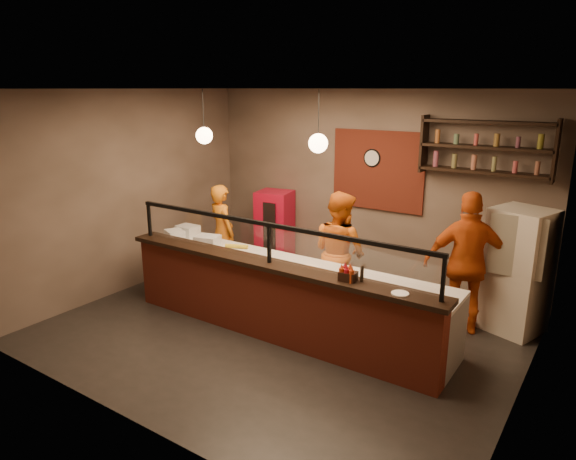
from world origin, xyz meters
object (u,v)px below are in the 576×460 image
Objects in this scene: cook_left at (222,232)px; condiment_caddy at (348,276)px; wall_clock at (372,158)px; cook_right at (468,264)px; pizza_dough at (304,270)px; pepper_mill at (362,274)px; cook_mid at (339,252)px; fridge at (518,271)px; red_cooler at (275,228)px.

condiment_caddy is at bearing 176.23° from cook_left.
wall_clock reaches higher than cook_right.
pizza_dough is at bearing 176.65° from cook_left.
pepper_mill is (3.26, -1.30, 0.33)m from cook_left.
cook_mid reaches higher than fridge.
pepper_mill is at bearing -18.24° from pizza_dough.
fridge is 8.84× the size of pepper_mill.
fridge is at bearing -143.74° from cook_mid.
wall_clock is 0.15× the size of cook_right.
pizza_dough is (-1.77, -1.26, -0.06)m from cook_right.
cook_mid reaches higher than pizza_dough.
pizza_dough is (1.94, -2.07, 0.21)m from red_cooler.
cook_left is 0.92× the size of cook_mid.
cook_right reaches higher than cook_left.
wall_clock is at bearing 94.43° from pizza_dough.
condiment_caddy is (0.83, -1.33, 0.22)m from cook_mid.
condiment_caddy is (2.79, -2.46, 0.41)m from red_cooler.
pizza_dough is at bearing 11.79° from cook_right.
wall_clock is at bearing 113.45° from pepper_mill.
red_cooler is at bearing -87.12° from cook_left.
cook_right is 2.17m from pizza_dough.
wall_clock reaches higher than cook_mid.
cook_left is 4.05m from cook_right.
wall_clock reaches higher than cook_left.
cook_left is 3.42m from condiment_caddy.
condiment_caddy is at bearing -106.80° from fridge.
condiment_caddy is at bearing -24.83° from pizza_dough.
cook_left is 8.42× the size of condiment_caddy.
pepper_mill is (2.93, -2.39, 0.46)m from red_cooler.
condiment_caddy is at bearing -52.45° from red_cooler.
fridge is 2.43m from pepper_mill.
cook_mid is at bearing -40.93° from red_cooler.
cook_right is 0.70m from fridge.
wall_clock reaches higher than pizza_dough.
cook_left is 2.48m from pizza_dough.
wall_clock is 2.51m from cook_right.
pizza_dough is 0.96m from condiment_caddy.
cook_right is at bearing 60.90° from condiment_caddy.
pizza_dough is (2.28, -0.98, 0.08)m from cook_left.
condiment_caddy reaches higher than pizza_dough.
pepper_mill is (0.14, 0.07, 0.04)m from condiment_caddy.
pepper_mill reaches higher than condiment_caddy.
red_cooler is 2.84m from pizza_dough.
fridge is at bearing 54.65° from condiment_caddy.
wall_clock is 0.18× the size of fridge.
cook_right reaches higher than condiment_caddy.
wall_clock is 0.68× the size of pizza_dough.
cook_left is 1.18× the size of red_cooler.
wall_clock is 2.88m from fridge.
fridge is 4.28m from red_cooler.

